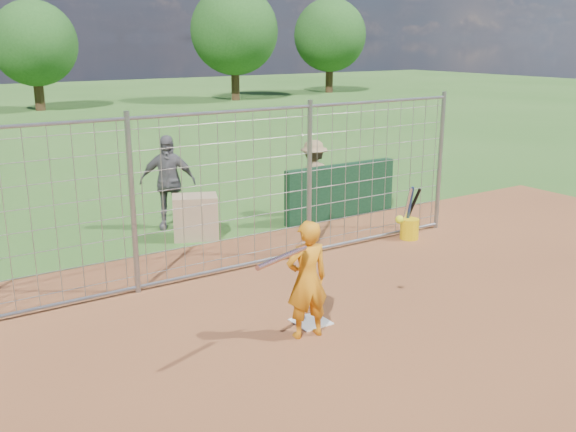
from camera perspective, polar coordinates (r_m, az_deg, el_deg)
ground at (r=8.54m, az=1.26°, el=-8.97°), size 100.00×100.00×0.00m
infield_dirt at (r=6.59m, az=16.89°, el=-17.66°), size 18.00×18.00×0.00m
home_plate at (r=8.38m, az=2.04°, el=-9.38°), size 0.43×0.43×0.02m
dugout_wall at (r=13.03m, az=4.71°, el=2.21°), size 2.60×0.20×1.10m
batter at (r=7.74m, az=1.70°, el=-5.68°), size 0.59×0.43×1.48m
bystander_b at (r=12.41m, az=-10.64°, el=2.99°), size 1.14×0.91×1.81m
bystander_c at (r=13.20m, az=2.29°, el=3.43°), size 1.07×0.71×1.55m
equipment_bin at (r=11.79m, az=-8.23°, el=-0.09°), size 0.95×0.82×0.80m
equipment_in_play at (r=7.28m, az=2.27°, el=-2.79°), size 2.23×0.36×0.23m
bucket_with_bats at (r=11.87m, az=10.74°, el=-0.87°), size 0.34×0.41×0.98m
backstop_fence at (r=9.75m, az=-5.34°, el=1.94°), size 9.08×0.08×2.60m
tree_line at (r=35.34m, az=-21.55°, el=14.76°), size 44.66×6.72×6.48m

